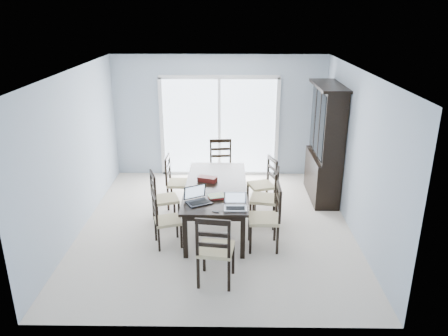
{
  "coord_description": "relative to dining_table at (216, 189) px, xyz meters",
  "views": [
    {
      "loc": [
        0.22,
        -6.62,
        3.5
      ],
      "look_at": [
        0.13,
        0.0,
        1.05
      ],
      "focal_mm": 35.0,
      "sensor_mm": 36.0,
      "label": 1
    }
  ],
  "objects": [
    {
      "name": "ceiling",
      "position": [
        0.0,
        0.0,
        1.93
      ],
      "size": [
        5.0,
        5.0,
        0.0
      ],
      "primitive_type": "plane",
      "rotation": [
        3.14,
        0.0,
        0.0
      ],
      "color": "white",
      "rests_on": "back_wall"
    },
    {
      "name": "laptop_silver",
      "position": [
        0.31,
        -0.9,
        0.13
      ],
      "size": [
        0.33,
        0.23,
        0.23
      ],
      "rotation": [
        0.0,
        0.0,
        0.01
      ],
      "color": "#B3B3B5",
      "rests_on": "dining_table"
    },
    {
      "name": "china_hutch",
      "position": [
        2.02,
        1.25,
        0.4
      ],
      "size": [
        0.5,
        1.38,
        2.2
      ],
      "color": "black",
      "rests_on": "floor"
    },
    {
      "name": "wall_right",
      "position": [
        2.25,
        0.0,
        0.63
      ],
      "size": [
        0.02,
        5.0,
        2.6
      ],
      "primitive_type": "cube",
      "color": "#A1B0C0",
      "rests_on": "floor"
    },
    {
      "name": "chair_end_far",
      "position": [
        0.05,
        1.66,
        -0.05
      ],
      "size": [
        0.48,
        0.5,
        1.17
      ],
      "rotation": [
        0.0,
        0.0,
        3.24
      ],
      "color": "black",
      "rests_on": "floor"
    },
    {
      "name": "sliding_door",
      "position": [
        0.0,
        2.48,
        0.41
      ],
      "size": [
        2.52,
        0.05,
        2.18
      ],
      "color": "silver",
      "rests_on": "floor"
    },
    {
      "name": "back_wall",
      "position": [
        0.0,
        2.5,
        0.63
      ],
      "size": [
        4.5,
        0.02,
        2.6
      ],
      "primitive_type": "cube",
      "color": "#A1B0C0",
      "rests_on": "floor"
    },
    {
      "name": "book_stack",
      "position": [
        0.02,
        -0.51,
        0.1
      ],
      "size": [
        0.31,
        0.27,
        0.04
      ],
      "rotation": [
        0.0,
        0.0,
        0.16
      ],
      "color": "maroon",
      "rests_on": "dining_table"
    },
    {
      "name": "chair_right_near",
      "position": [
        0.84,
        -0.68,
        -0.05
      ],
      "size": [
        0.46,
        0.45,
        1.19
      ],
      "rotation": [
        0.0,
        0.0,
        1.57
      ],
      "color": "black",
      "rests_on": "floor"
    },
    {
      "name": "laptop_dark",
      "position": [
        -0.23,
        -0.71,
        0.14
      ],
      "size": [
        0.43,
        0.39,
        0.24
      ],
      "rotation": [
        0.0,
        0.0,
        0.5
      ],
      "color": "black",
      "rests_on": "dining_table"
    },
    {
      "name": "game_box",
      "position": [
        -0.15,
        0.17,
        0.12
      ],
      "size": [
        0.34,
        0.25,
        0.08
      ],
      "primitive_type": "cube",
      "rotation": [
        0.0,
        0.0,
        -0.35
      ],
      "color": "#541610",
      "rests_on": "dining_table"
    },
    {
      "name": "chair_end_near",
      "position": [
        0.03,
        -1.68,
        -0.04
      ],
      "size": [
        0.51,
        0.52,
        1.2
      ],
      "rotation": [
        0.0,
        0.0,
        -0.14
      ],
      "color": "black",
      "rests_on": "floor"
    },
    {
      "name": "chair_left_near",
      "position": [
        -0.81,
        -0.64,
        -0.14
      ],
      "size": [
        0.49,
        0.48,
        1.01
      ],
      "rotation": [
        0.0,
        0.0,
        -1.27
      ],
      "color": "black",
      "rests_on": "floor"
    },
    {
      "name": "railing",
      "position": [
        0.0,
        4.5,
        -0.12
      ],
      "size": [
        4.5,
        0.06,
        1.1
      ],
      "primitive_type": "cube",
      "color": "#99999E",
      "rests_on": "balcony"
    },
    {
      "name": "wall_left",
      "position": [
        -2.25,
        0.0,
        0.63
      ],
      "size": [
        0.02,
        5.0,
        2.6
      ],
      "primitive_type": "cube",
      "color": "#A1B0C0",
      "rests_on": "floor"
    },
    {
      "name": "hot_tub",
      "position": [
        -0.81,
        3.44,
        -0.18
      ],
      "size": [
        2.05,
        1.87,
        0.98
      ],
      "rotation": [
        0.0,
        0.0,
        0.1
      ],
      "color": "brown",
      "rests_on": "balcony"
    },
    {
      "name": "dining_table",
      "position": [
        0.0,
        0.0,
        0.0
      ],
      "size": [
        1.0,
        2.2,
        0.75
      ],
      "color": "black",
      "rests_on": "floor"
    },
    {
      "name": "chair_left_far",
      "position": [
        -0.79,
        0.79,
        -0.08
      ],
      "size": [
        0.45,
        0.44,
        1.13
      ],
      "rotation": [
        0.0,
        0.0,
        -1.6
      ],
      "color": "black",
      "rests_on": "floor"
    },
    {
      "name": "chair_right_mid",
      "position": [
        0.9,
        0.08,
        -0.07
      ],
      "size": [
        0.52,
        0.51,
        1.15
      ],
      "rotation": [
        0.0,
        0.0,
        1.38
      ],
      "color": "black",
      "rests_on": "floor"
    },
    {
      "name": "chair_left_mid",
      "position": [
        -0.95,
        0.09,
        -0.1
      ],
      "size": [
        0.53,
        0.52,
        1.08
      ],
      "rotation": [
        0.0,
        0.0,
        -1.23
      ],
      "color": "black",
      "rests_on": "floor"
    },
    {
      "name": "cell_phone",
      "position": [
        0.03,
        -1.0,
        0.08
      ],
      "size": [
        0.1,
        0.07,
        0.01
      ],
      "primitive_type": "cube",
      "rotation": [
        0.0,
        0.0,
        -0.29
      ],
      "color": "black",
      "rests_on": "dining_table"
    },
    {
      "name": "chair_right_far",
      "position": [
        0.89,
        0.74,
        -0.09
      ],
      "size": [
        0.53,
        0.53,
        1.11
      ],
      "rotation": [
        0.0,
        0.0,
        1.87
      ],
      "color": "black",
      "rests_on": "floor"
    },
    {
      "name": "floor",
      "position": [
        0.0,
        0.0,
        -0.67
      ],
      "size": [
        5.0,
        5.0,
        0.0
      ],
      "primitive_type": "plane",
      "color": "silver",
      "rests_on": "ground"
    },
    {
      "name": "balcony",
      "position": [
        0.0,
        3.5,
        -0.72
      ],
      "size": [
        4.5,
        2.0,
        0.1
      ],
      "primitive_type": "cube",
      "color": "gray",
      "rests_on": "ground"
    }
  ]
}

